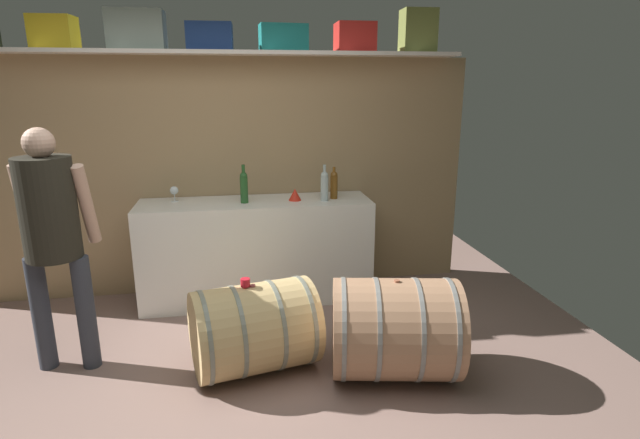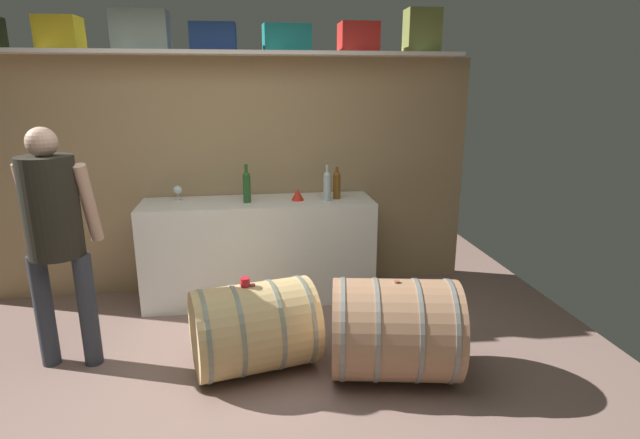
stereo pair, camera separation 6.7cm
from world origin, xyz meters
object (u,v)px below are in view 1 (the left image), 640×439
toolcase_navy (210,37)px  wine_barrel_far (395,329)px  wine_glass (174,191)px  wine_barrel_near (254,328)px  toolcase_grey (137,30)px  wine_bottle_green (244,186)px  wine_bottle_clear (324,185)px  winemaker_pouring (51,226)px  wine_bottle_amber (334,184)px  work_cabinet (257,251)px  red_funnel (295,195)px  tasting_cup (245,282)px  toolcase_teal (283,38)px  toolcase_yellow (54,32)px  toolcase_red (355,37)px  toolcase_olive (418,31)px

toolcase_navy → wine_barrel_far: bearing=-51.8°
wine_glass → wine_barrel_near: (0.60, -1.29, -0.69)m
wine_glass → wine_barrel_near: size_ratio=0.15×
toolcase_grey → wine_bottle_green: size_ratio=1.33×
wine_bottle_clear → winemaker_pouring: bearing=-156.3°
wine_bottle_amber → winemaker_pouring: 2.22m
work_cabinet → red_funnel: (0.34, -0.02, 0.50)m
winemaker_pouring → wine_bottle_clear: bearing=30.8°
wine_bottle_amber → tasting_cup: wine_bottle_amber is taller
toolcase_teal → wine_bottle_green: (-0.38, -0.23, -1.21)m
wine_bottle_green → toolcase_teal: bearing=30.7°
toolcase_yellow → winemaker_pouring: bearing=-77.6°
toolcase_yellow → wine_glass: bearing=-1.4°
work_cabinet → wine_barrel_far: bearing=-59.4°
toolcase_teal → toolcase_red: size_ratio=1.22×
toolcase_yellow → wine_bottle_green: toolcase_yellow is taller
work_cabinet → wine_bottle_green: bearing=-155.4°
toolcase_red → wine_bottle_green: size_ratio=0.98×
wine_glass → tasting_cup: bearing=-66.6°
wine_bottle_green → wine_bottle_amber: bearing=2.4°
wine_barrel_near → wine_barrel_far: (0.90, -0.22, 0.03)m
toolcase_yellow → toolcase_teal: bearing=3.7°
wine_bottle_amber → wine_bottle_clear: bearing=-144.2°
toolcase_navy → wine_bottle_green: bearing=-43.0°
toolcase_teal → wine_bottle_clear: toolcase_teal is taller
wine_bottle_amber → winemaker_pouring: winemaker_pouring is taller
toolcase_navy → red_funnel: (0.66, -0.21, -1.30)m
toolcase_yellow → wine_glass: size_ratio=2.37×
wine_glass → winemaker_pouring: 1.22m
toolcase_red → wine_bottle_amber: size_ratio=1.15×
toolcase_yellow → toolcase_navy: toolcase_yellow is taller
toolcase_olive → wine_bottle_clear: bearing=-160.4°
toolcase_teal → wine_glass: size_ratio=2.97×
toolcase_olive → wine_bottle_green: size_ratio=1.10×
wine_bottle_amber → wine_barrel_near: (-0.77, -1.17, -0.72)m
toolcase_red → toolcase_navy: bearing=-178.5°
toolcase_grey → wine_barrel_far: size_ratio=0.47×
toolcase_navy → wine_barrel_far: (1.14, -1.58, -1.91)m
work_cabinet → toolcase_teal: bearing=32.5°
wine_glass → tasting_cup: size_ratio=2.14×
toolcase_navy → work_cabinet: bearing=-28.0°
toolcase_grey → wine_bottle_green: toolcase_grey is taller
wine_barrel_far → work_cabinet: bearing=131.2°
wine_bottle_clear → wine_barrel_far: wine_bottle_clear is taller
wine_bottle_amber → winemaker_pouring: size_ratio=0.17×
toolcase_navy → wine_bottle_clear: size_ratio=1.16×
wine_bottle_clear → wine_barrel_far: (0.23, -1.32, -0.70)m
toolcase_navy → wine_barrel_near: (0.24, -1.36, -1.94)m
toolcase_yellow → work_cabinet: bearing=-3.3°
toolcase_red → winemaker_pouring: bearing=-152.1°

